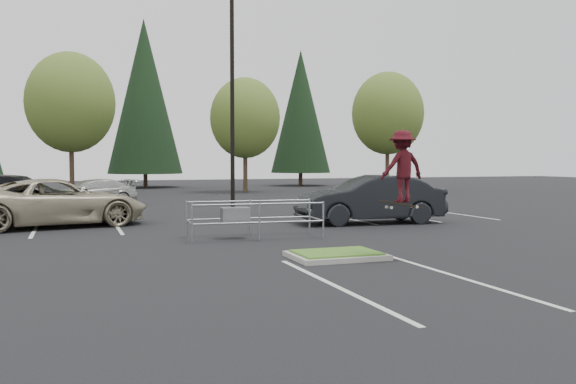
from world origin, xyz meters
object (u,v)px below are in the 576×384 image
object	(u,v)px
car_far_silver	(93,193)
light_pole	(232,108)
car_l_tan	(57,203)
conif_c	(301,111)
decid_b	(70,106)
cart_corral	(240,215)
decid_c	(245,121)
skateboarder	(402,167)
conif_b	(144,96)
car_l_black	(15,199)
car_r_charc	(370,199)
decid_d	(387,116)

from	to	relation	value
car_far_silver	light_pole	bearing A→B (deg)	14.92
light_pole	car_far_silver	bearing A→B (deg)	126.02
light_pole	car_l_tan	world-z (taller)	light_pole
conif_c	car_l_tan	world-z (taller)	conif_c
decid_b	cart_corral	distance (m)	27.16
decid_b	decid_c	world-z (taller)	decid_b
decid_c	conif_c	world-z (taller)	conif_c
decid_c	skateboarder	bearing A→B (deg)	-98.83
conif_b	car_l_black	xyz separation A→B (m)	(-8.00, -29.00, -6.94)
conif_c	skateboarder	xyz separation A→B (m)	(-12.80, -40.50, -4.64)
conif_b	light_pole	bearing A→B (deg)	-88.99
decid_c	car_l_tan	xyz separation A→B (m)	(-12.49, -20.13, -4.40)
car_r_charc	car_far_silver	size ratio (longest dim) A/B	1.15
decid_c	decid_d	world-z (taller)	decid_d
decid_c	cart_corral	size ratio (longest dim) A/B	2.06
decid_c	conif_b	xyz separation A→B (m)	(-5.99, 10.67, 2.59)
conif_b	decid_b	bearing A→B (deg)	-121.09
decid_c	conif_b	bearing A→B (deg)	119.32
cart_corral	car_far_silver	bearing A→B (deg)	107.89
skateboarder	car_l_black	bearing A→B (deg)	-58.59
conif_c	car_r_charc	xyz separation A→B (m)	(-9.50, -32.50, -5.95)
decid_c	conif_c	distance (m)	12.65
decid_c	car_r_charc	distance (m)	23.29
decid_c	car_l_tan	bearing A→B (deg)	-121.82
car_far_silver	decid_d	bearing A→B (deg)	94.00
conif_b	car_l_tan	size ratio (longest dim) A/B	2.36
conif_c	car_l_tan	size ratio (longest dim) A/B	2.04
car_far_silver	conif_c	bearing A→B (deg)	115.28
decid_b	decid_d	distance (m)	24.00
conif_b	car_far_silver	bearing A→B (deg)	-103.43
light_pole	decid_b	world-z (taller)	light_pole
conif_b	skateboarder	bearing A→B (deg)	-88.34
conif_c	car_far_silver	distance (m)	28.22
conif_c	cart_corral	world-z (taller)	conif_c
decid_d	skateboarder	bearing A→B (deg)	-118.19
car_l_black	car_far_silver	xyz separation A→B (m)	(3.00, 8.07, -0.22)
skateboarder	car_r_charc	bearing A→B (deg)	-117.36
conif_b	decid_d	bearing A→B (deg)	-29.47
light_pole	decid_b	distance (m)	19.70
decid_d	light_pole	bearing A→B (deg)	-133.65
light_pole	car_far_silver	distance (m)	10.12
car_l_black	car_r_charc	size ratio (longest dim) A/B	1.15
car_l_black	car_far_silver	distance (m)	8.61
decid_d	skateboarder	xyz separation A→B (m)	(-16.79, -31.33, -3.71)
car_l_tan	car_far_silver	size ratio (longest dim) A/B	1.29
car_l_black	car_far_silver	bearing A→B (deg)	-14.97
cart_corral	car_far_silver	world-z (taller)	car_far_silver
cart_corral	car_l_black	size ratio (longest dim) A/B	0.65
decid_d	car_far_silver	world-z (taller)	decid_d
light_pole	skateboarder	size ratio (longest dim) A/B	5.55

